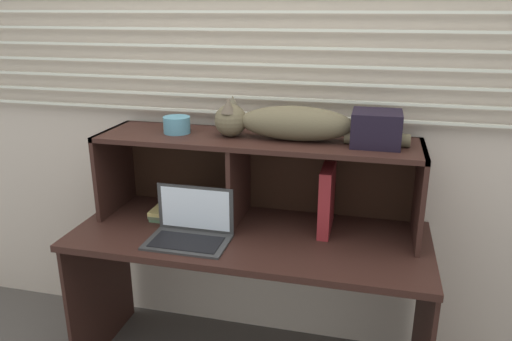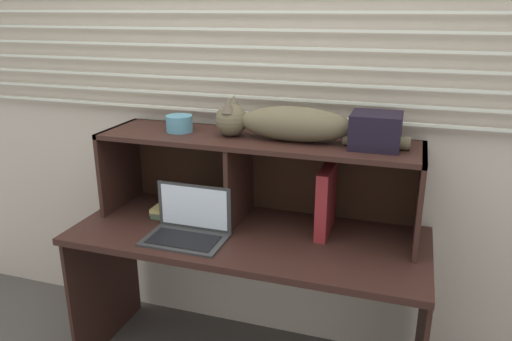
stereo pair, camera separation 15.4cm
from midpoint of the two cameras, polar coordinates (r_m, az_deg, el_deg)
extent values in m
cube|color=beige|center=(2.36, 3.65, 7.94)|extent=(4.40, 0.04, 2.50)
cube|color=silver|center=(2.32, 3.31, 6.50)|extent=(3.40, 0.02, 0.01)
cube|color=silver|center=(2.31, 3.34, 8.36)|extent=(3.40, 0.02, 0.01)
cube|color=silver|center=(2.29, 3.38, 10.24)|extent=(3.40, 0.02, 0.01)
cube|color=silver|center=(2.28, 3.42, 12.14)|extent=(3.40, 0.02, 0.01)
cube|color=silver|center=(2.28, 3.45, 14.05)|extent=(3.40, 0.02, 0.01)
cube|color=silver|center=(2.27, 3.49, 15.97)|extent=(3.40, 0.02, 0.01)
cube|color=silver|center=(2.27, 3.53, 17.89)|extent=(3.40, 0.02, 0.01)
cube|color=#321B15|center=(2.20, 0.99, -7.64)|extent=(1.56, 0.63, 0.03)
cube|color=#321B15|center=(2.68, -15.46, -12.11)|extent=(0.02, 0.57, 0.70)
cube|color=#321B15|center=(2.32, 20.50, -17.91)|extent=(0.02, 0.57, 0.70)
cube|color=#321B15|center=(2.17, 2.03, 3.51)|extent=(1.44, 0.36, 0.02)
cube|color=#321B15|center=(2.50, -13.79, 0.49)|extent=(0.02, 0.36, 0.40)
cube|color=#321B15|center=(2.15, 20.42, -3.14)|extent=(0.02, 0.36, 0.40)
cube|color=#321B15|center=(2.25, 0.02, -1.30)|extent=(0.02, 0.34, 0.38)
cube|color=black|center=(2.39, 3.17, 0.12)|extent=(1.44, 0.01, 0.40)
ellipsoid|color=brown|center=(2.11, 6.67, 5.36)|extent=(0.49, 0.16, 0.15)
sphere|color=brown|center=(2.18, -0.86, 5.86)|extent=(0.14, 0.14, 0.14)
cone|color=brown|center=(2.13, -1.19, 7.55)|extent=(0.06, 0.06, 0.06)
cone|color=brown|center=(2.20, -0.57, 7.89)|extent=(0.06, 0.06, 0.06)
cylinder|color=brown|center=(2.08, 15.86, 3.28)|extent=(0.27, 0.06, 0.06)
cube|color=#333333|center=(2.13, -6.23, -8.02)|extent=(0.35, 0.22, 0.01)
cube|color=#333333|center=(2.18, -5.18, -4.25)|extent=(0.35, 0.01, 0.21)
cube|color=white|center=(2.17, -5.22, -4.29)|extent=(0.31, 0.00, 0.18)
cube|color=black|center=(2.12, -6.35, -7.99)|extent=(0.29, 0.15, 0.00)
cube|color=maroon|center=(2.18, 10.15, -3.40)|extent=(0.05, 0.26, 0.30)
cube|color=#4A6B4A|center=(2.43, -7.44, -4.59)|extent=(0.15, 0.24, 0.01)
cube|color=#565E45|center=(2.42, -7.57, -4.29)|extent=(0.15, 0.24, 0.01)
cube|color=tan|center=(2.42, -7.58, -3.92)|extent=(0.15, 0.24, 0.02)
cylinder|color=teal|center=(2.28, -6.98, 5.41)|extent=(0.12, 0.12, 0.08)
cube|color=black|center=(2.07, 15.80, 4.46)|extent=(0.20, 0.19, 0.14)
camera|label=1|loc=(0.08, -88.01, 0.67)|focal=34.50mm
camera|label=2|loc=(0.08, 91.99, -0.67)|focal=34.50mm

